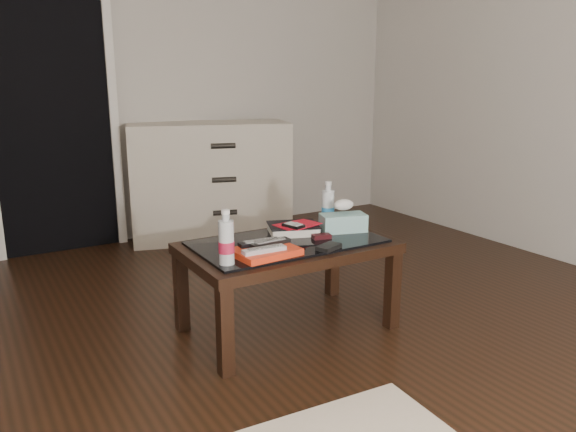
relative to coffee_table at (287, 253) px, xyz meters
name	(u,v)px	position (x,y,z in m)	size (l,w,h in m)	color
ground	(279,390)	(-0.33, -0.48, -0.40)	(5.00, 5.00, 0.00)	black
doorway	(51,109)	(-0.73, 1.98, 0.63)	(0.90, 0.08, 2.07)	black
coffee_table	(287,253)	(0.00, 0.00, 0.00)	(1.00, 0.60, 0.46)	black
dresser	(210,181)	(0.34, 1.75, 0.05)	(1.29, 0.83, 0.90)	beige
magazines	(265,252)	(-0.20, -0.14, 0.08)	(0.28, 0.21, 0.03)	red
remote_silver	(264,249)	(-0.23, -0.18, 0.11)	(0.20, 0.05, 0.02)	#B6B5BB
remote_black_front	(270,242)	(-0.15, -0.10, 0.11)	(0.20, 0.05, 0.02)	black
remote_black_back	(260,242)	(-0.19, -0.07, 0.11)	(0.20, 0.05, 0.02)	black
textbook	(293,229)	(0.10, 0.10, 0.09)	(0.25, 0.20, 0.05)	black
dvd_mailers	(295,224)	(0.10, 0.09, 0.11)	(0.19, 0.14, 0.01)	red
ipod	(294,225)	(0.06, 0.04, 0.12)	(0.06, 0.10, 0.02)	black
flip_phone	(322,236)	(0.17, -0.05, 0.08)	(0.09, 0.05, 0.02)	black
wallet	(329,247)	(0.10, -0.22, 0.07)	(0.12, 0.07, 0.02)	black
water_bottle_left	(226,237)	(-0.40, -0.16, 0.18)	(0.07, 0.07, 0.24)	#B7BDC3
water_bottle_right	(328,204)	(0.34, 0.14, 0.18)	(0.07, 0.07, 0.24)	silver
tissue_box	(343,223)	(0.34, 0.00, 0.11)	(0.23, 0.12, 0.09)	teal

